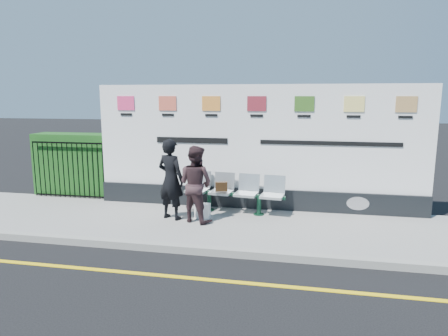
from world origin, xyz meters
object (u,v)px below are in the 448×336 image
billboard (256,156)px  woman_left (171,179)px  bench (234,202)px  woman_right (196,184)px

billboard → woman_left: billboard is taller
bench → woman_left: size_ratio=1.29×
bench → woman_right: 1.22m
bench → woman_right: size_ratio=1.39×
woman_left → woman_right: size_ratio=1.08×
woman_right → billboard: bearing=-109.4°
woman_left → woman_right: (0.59, -0.07, -0.06)m
bench → woman_right: (-0.71, -0.81, 0.59)m
bench → woman_left: 1.62m
billboard → bench: (-0.46, -0.53, -1.05)m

